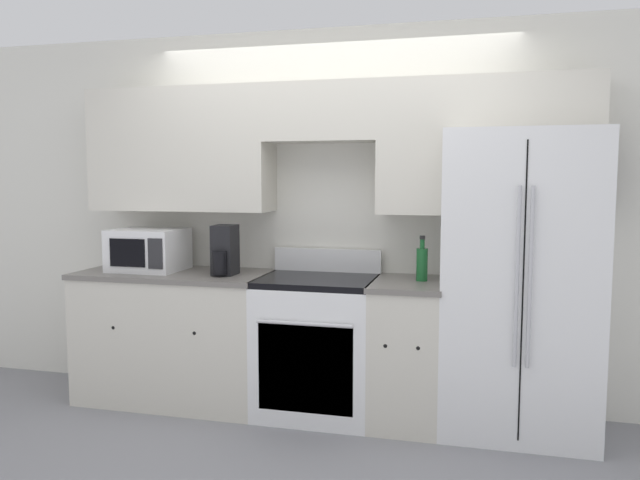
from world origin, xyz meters
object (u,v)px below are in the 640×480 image
object	(u,v)px
oven_range	(317,345)
microwave	(149,250)
bottle	(422,263)
refrigerator	(519,283)

from	to	relation	value
oven_range	microwave	xyz separation A→B (m)	(-1.25, 0.02, 0.60)
oven_range	bottle	bearing A→B (deg)	3.79
oven_range	bottle	size ratio (longest dim) A/B	3.73
refrigerator	bottle	size ratio (longest dim) A/B	6.42
microwave	bottle	size ratio (longest dim) A/B	1.65
refrigerator	bottle	world-z (taller)	refrigerator
oven_range	refrigerator	distance (m)	1.36
refrigerator	microwave	size ratio (longest dim) A/B	3.88
bottle	refrigerator	bearing A→B (deg)	2.02
bottle	oven_range	bearing A→B (deg)	-176.21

